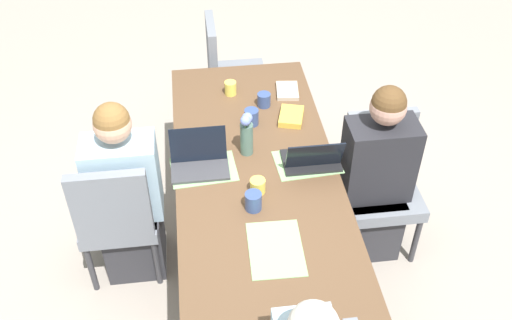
# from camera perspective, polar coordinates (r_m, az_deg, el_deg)

# --- Properties ---
(ground_plane) EXTENTS (10.00, 10.00, 0.00)m
(ground_plane) POSITION_cam_1_polar(r_m,az_deg,el_deg) (3.77, -0.00, -9.00)
(ground_plane) COLOR gray
(dining_table) EXTENTS (2.16, 0.90, 0.73)m
(dining_table) POSITION_cam_1_polar(r_m,az_deg,el_deg) (3.30, -0.00, -1.63)
(dining_table) COLOR brown
(dining_table) RESTS_ON ground_plane
(chair_far_left_near) EXTENTS (0.44, 0.44, 0.90)m
(chair_far_left_near) POSITION_cam_1_polar(r_m,az_deg,el_deg) (3.61, 12.09, -1.58)
(chair_far_left_near) COLOR slate
(chair_far_left_near) RESTS_ON ground_plane
(person_far_left_near) EXTENTS (0.36, 0.40, 1.19)m
(person_far_left_near) POSITION_cam_1_polar(r_m,az_deg,el_deg) (3.53, 11.57, -2.15)
(person_far_left_near) COLOR #2D2D33
(person_far_left_near) RESTS_ON ground_plane
(chair_near_left_mid) EXTENTS (0.44, 0.44, 0.90)m
(chair_near_left_mid) POSITION_cam_1_polar(r_m,az_deg,el_deg) (3.40, -13.48, -5.17)
(chair_near_left_mid) COLOR slate
(chair_near_left_mid) RESTS_ON ground_plane
(person_near_left_mid) EXTENTS (0.36, 0.40, 1.19)m
(person_near_left_mid) POSITION_cam_1_polar(r_m,az_deg,el_deg) (3.43, -12.49, -3.89)
(person_near_left_mid) COLOR #2D2D33
(person_near_left_mid) RESTS_ON ground_plane
(chair_head_left_right_near) EXTENTS (0.44, 0.44, 0.90)m
(chair_head_left_right_near) POSITION_cam_1_polar(r_m,az_deg,el_deg) (4.52, -2.78, 8.87)
(chair_head_left_right_near) COLOR slate
(chair_head_left_right_near) RESTS_ON ground_plane
(flower_vase) EXTENTS (0.09, 0.07, 0.28)m
(flower_vase) POSITION_cam_1_polar(r_m,az_deg,el_deg) (3.26, -0.94, 2.70)
(flower_vase) COLOR #4C6B60
(flower_vase) RESTS_ON dining_table
(placemat_far_left_near) EXTENTS (0.29, 0.38, 0.00)m
(placemat_far_left_near) POSITION_cam_1_polar(r_m,az_deg,el_deg) (3.29, 5.05, -0.22)
(placemat_far_left_near) COLOR #7FAD70
(placemat_far_left_near) RESTS_ON dining_table
(placemat_near_left_mid) EXTENTS (0.29, 0.38, 0.00)m
(placemat_near_left_mid) POSITION_cam_1_polar(r_m,az_deg,el_deg) (3.25, -5.15, -0.91)
(placemat_near_left_mid) COLOR #7FAD70
(placemat_near_left_mid) RESTS_ON dining_table
(placemat_head_right_left_far) EXTENTS (0.37, 0.27, 0.00)m
(placemat_head_right_left_far) POSITION_cam_1_polar(r_m,az_deg,el_deg) (2.83, 1.94, -8.70)
(placemat_head_right_left_far) COLOR #7FAD70
(placemat_head_right_left_far) RESTS_ON dining_table
(laptop_far_left_near) EXTENTS (0.22, 0.32, 0.21)m
(laptop_far_left_near) POSITION_cam_1_polar(r_m,az_deg,el_deg) (3.25, 5.52, 0.09)
(laptop_far_left_near) COLOR black
(laptop_far_left_near) RESTS_ON dining_table
(laptop_near_left_mid) EXTENTS (0.22, 0.32, 0.21)m
(laptop_near_left_mid) POSITION_cam_1_polar(r_m,az_deg,el_deg) (3.24, -5.57, -0.09)
(laptop_near_left_mid) COLOR #38383D
(laptop_near_left_mid) RESTS_ON dining_table
(coffee_mug_near_left) EXTENTS (0.08, 0.08, 0.09)m
(coffee_mug_near_left) POSITION_cam_1_polar(r_m,az_deg,el_deg) (3.81, -2.52, 7.06)
(coffee_mug_near_left) COLOR #DBC64C
(coffee_mug_near_left) RESTS_ON dining_table
(coffee_mug_near_right) EXTENTS (0.08, 0.08, 0.09)m
(coffee_mug_near_right) POSITION_cam_1_polar(r_m,az_deg,el_deg) (3.70, 0.78, 5.93)
(coffee_mug_near_right) COLOR #33477A
(coffee_mug_near_right) RESTS_ON dining_table
(coffee_mug_centre_left) EXTENTS (0.09, 0.09, 0.10)m
(coffee_mug_centre_left) POSITION_cam_1_polar(r_m,az_deg,el_deg) (3.54, -0.45, 4.23)
(coffee_mug_centre_left) COLOR #33477A
(coffee_mug_centre_left) RESTS_ON dining_table
(coffee_mug_centre_right) EXTENTS (0.09, 0.09, 0.10)m
(coffee_mug_centre_right) POSITION_cam_1_polar(r_m,az_deg,el_deg) (2.98, -0.27, -4.06)
(coffee_mug_centre_right) COLOR #33477A
(coffee_mug_centre_right) RESTS_ON dining_table
(coffee_mug_far_left) EXTENTS (0.08, 0.08, 0.08)m
(coffee_mug_far_left) POSITION_cam_1_polar(r_m,az_deg,el_deg) (3.08, 0.16, -2.55)
(coffee_mug_far_left) COLOR #DBC64C
(coffee_mug_far_left) RESTS_ON dining_table
(book_red_cover) EXTENTS (0.23, 0.19, 0.04)m
(book_red_cover) POSITION_cam_1_polar(r_m,az_deg,el_deg) (3.60, 3.48, 4.29)
(book_red_cover) COLOR gold
(book_red_cover) RESTS_ON dining_table
(book_blue_cover) EXTENTS (0.21, 0.16, 0.02)m
(book_blue_cover) POSITION_cam_1_polar(r_m,az_deg,el_deg) (3.84, 3.09, 6.80)
(book_blue_cover) COLOR #B2A38E
(book_blue_cover) RESTS_ON dining_table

